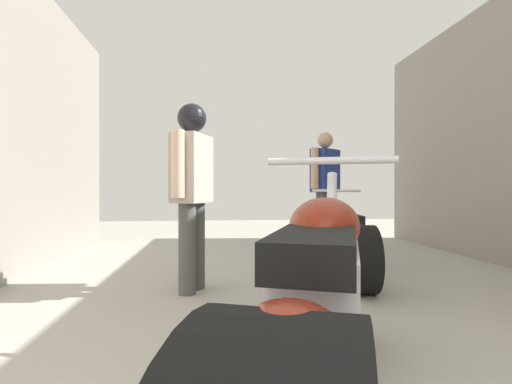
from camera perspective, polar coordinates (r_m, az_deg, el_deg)
ground_plane at (r=3.21m, az=6.70°, el=-15.66°), size 16.21×16.21×0.00m
motorcycle_maroon_cruiser at (r=1.38m, az=9.27°, el=-18.79°), size 1.09×2.21×1.05m
motorcycle_black_naked at (r=4.02m, az=13.38°, el=-7.10°), size 0.61×1.91×0.89m
mechanic_in_blue at (r=5.88m, az=10.28°, el=1.38°), size 0.59×0.56×1.75m
mechanic_with_helmet at (r=3.36m, az=-9.53°, el=1.93°), size 0.37×0.63×1.63m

